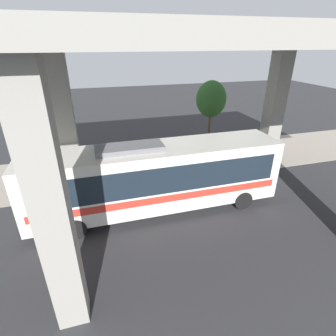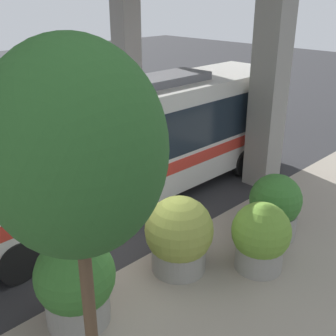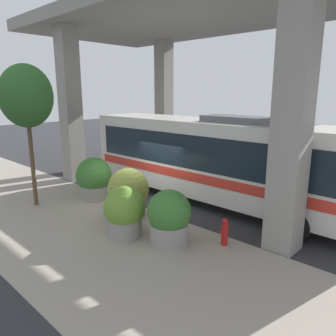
# 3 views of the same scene
# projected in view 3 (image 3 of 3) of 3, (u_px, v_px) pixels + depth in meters

# --- Properties ---
(ground_plane) EXTENTS (80.00, 80.00, 0.00)m
(ground_plane) POSITION_uv_depth(u_px,v_px,m) (140.00, 207.00, 13.61)
(ground_plane) COLOR #2D2D30
(ground_plane) RESTS_ON ground
(sidewalk_strip) EXTENTS (6.00, 40.00, 0.02)m
(sidewalk_strip) POSITION_uv_depth(u_px,v_px,m) (76.00, 228.00, 11.49)
(sidewalk_strip) COLOR gray
(sidewalk_strip) RESTS_ON ground
(overpass) EXTENTS (9.40, 19.82, 8.51)m
(overpass) POSITION_uv_depth(u_px,v_px,m) (203.00, 29.00, 14.76)
(overpass) COLOR gray
(overpass) RESTS_ON ground
(bus) EXTENTS (2.60, 12.52, 3.76)m
(bus) POSITION_uv_depth(u_px,v_px,m) (214.00, 157.00, 13.62)
(bus) COLOR silver
(bus) RESTS_ON ground
(fire_hydrant) EXTENTS (0.43, 0.21, 0.88)m
(fire_hydrant) POSITION_uv_depth(u_px,v_px,m) (225.00, 232.00, 10.09)
(fire_hydrant) COLOR #B21919
(fire_hydrant) RESTS_ON ground
(planter_front) EXTENTS (1.56, 1.56, 1.87)m
(planter_front) POSITION_uv_depth(u_px,v_px,m) (94.00, 179.00, 14.42)
(planter_front) COLOR gray
(planter_front) RESTS_ON ground
(planter_middle) EXTENTS (1.36, 1.36, 1.76)m
(planter_middle) POSITION_uv_depth(u_px,v_px,m) (169.00, 218.00, 10.08)
(planter_middle) COLOR gray
(planter_middle) RESTS_ON ground
(planter_back) EXTENTS (1.58, 1.58, 1.85)m
(planter_back) POSITION_uv_depth(u_px,v_px,m) (128.00, 193.00, 12.50)
(planter_back) COLOR gray
(planter_back) RESTS_ON ground
(planter_extra) EXTENTS (1.37, 1.37, 1.69)m
(planter_extra) POSITION_uv_depth(u_px,v_px,m) (125.00, 212.00, 10.68)
(planter_extra) COLOR gray
(planter_extra) RESTS_ON ground
(street_tree_near) EXTENTS (2.06, 2.06, 5.74)m
(street_tree_near) POSITION_uv_depth(u_px,v_px,m) (26.00, 97.00, 12.80)
(street_tree_near) COLOR brown
(street_tree_near) RESTS_ON ground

